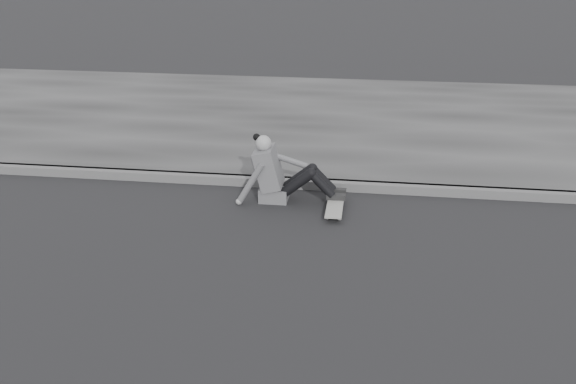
% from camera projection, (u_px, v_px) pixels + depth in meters
% --- Properties ---
extents(ground, '(80.00, 80.00, 0.00)m').
position_uv_depth(ground, '(449.00, 300.00, 6.08)').
color(ground, black).
rests_on(ground, ground).
extents(curb, '(24.00, 0.16, 0.12)m').
position_uv_depth(curb, '(431.00, 190.00, 8.41)').
color(curb, '#525252').
rests_on(curb, ground).
extents(sidewalk, '(24.00, 6.00, 0.12)m').
position_uv_depth(sidewalk, '(418.00, 124.00, 11.17)').
color(sidewalk, '#333333').
rests_on(sidewalk, ground).
extents(skateboard, '(0.20, 0.78, 0.09)m').
position_uv_depth(skateboard, '(335.00, 206.00, 7.92)').
color(skateboard, gray).
rests_on(skateboard, ground).
extents(seated_woman, '(1.38, 0.46, 0.88)m').
position_uv_depth(seated_woman, '(279.00, 174.00, 8.12)').
color(seated_woman, '#545457').
rests_on(seated_woman, ground).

